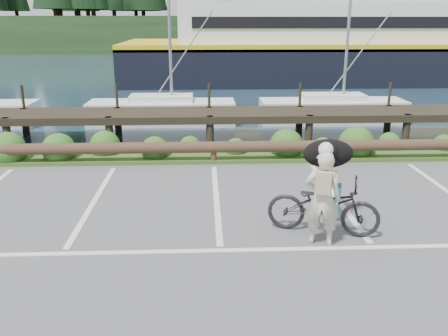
# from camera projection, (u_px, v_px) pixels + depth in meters

# --- Properties ---
(ground) EXTENTS (72.00, 72.00, 0.00)m
(ground) POSITION_uv_depth(u_px,v_px,m) (220.00, 240.00, 8.31)
(ground) COLOR #4F4F51
(harbor_backdrop) EXTENTS (170.00, 160.00, 30.00)m
(harbor_backdrop) POSITION_uv_depth(u_px,v_px,m) (206.00, 40.00, 83.04)
(harbor_backdrop) COLOR #192D3E
(harbor_backdrop) RESTS_ON ground
(vegetation_strip) EXTENTS (34.00, 1.60, 0.10)m
(vegetation_strip) POSITION_uv_depth(u_px,v_px,m) (213.00, 154.00, 13.34)
(vegetation_strip) COLOR #3D5B21
(vegetation_strip) RESTS_ON ground
(log_rail) EXTENTS (32.00, 0.30, 0.60)m
(log_rail) POSITION_uv_depth(u_px,v_px,m) (214.00, 163.00, 12.69)
(log_rail) COLOR #443021
(log_rail) RESTS_ON ground
(bicycle) EXTENTS (2.10, 1.26, 1.04)m
(bicycle) POSITION_uv_depth(u_px,v_px,m) (323.00, 206.00, 8.45)
(bicycle) COLOR black
(bicycle) RESTS_ON ground
(cyclist) EXTENTS (0.70, 0.56, 1.67)m
(cyclist) POSITION_uv_depth(u_px,v_px,m) (323.00, 199.00, 7.93)
(cyclist) COLOR beige
(cyclist) RESTS_ON ground
(dog) EXTENTS (0.72, 1.03, 0.54)m
(dog) POSITION_uv_depth(u_px,v_px,m) (328.00, 153.00, 8.80)
(dog) COLOR black
(dog) RESTS_ON bicycle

